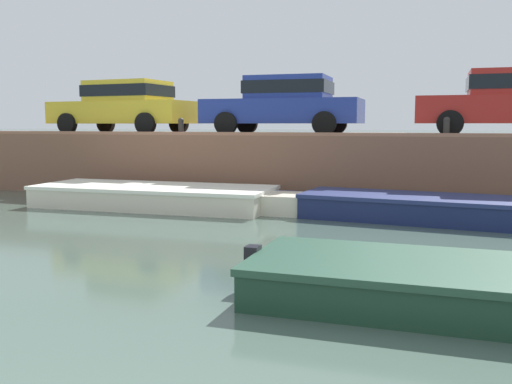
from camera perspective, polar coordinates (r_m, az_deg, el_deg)
ground_plane at (r=7.66m, az=6.41°, el=-7.99°), size 400.00×400.00×0.00m
far_quay_wall at (r=16.49m, az=13.83°, el=2.72°), size 60.00×6.00×1.67m
far_wall_coping at (r=13.59m, az=12.66°, el=5.62°), size 60.00×0.24×0.08m
boat_moored_west_cream at (r=13.54m, az=-9.13°, el=-0.49°), size 6.79×2.32×0.51m
boat_moored_central_navy at (r=12.08m, az=15.31°, el=-1.52°), size 5.96×2.01×0.51m
car_leftmost_yellow at (r=17.55m, az=-12.93°, el=8.48°), size 4.44×2.15×1.54m
car_left_inner_blue at (r=15.47m, az=2.92°, el=8.89°), size 4.26×2.11×1.54m
car_centre_red at (r=14.84m, az=24.09°, el=8.40°), size 4.21×2.08×1.54m
mooring_bollard_west at (r=15.30m, az=-7.51°, el=6.59°), size 0.15×0.15×0.45m
mooring_bollard_mid at (r=13.62m, az=18.52°, el=6.28°), size 0.15×0.15×0.45m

